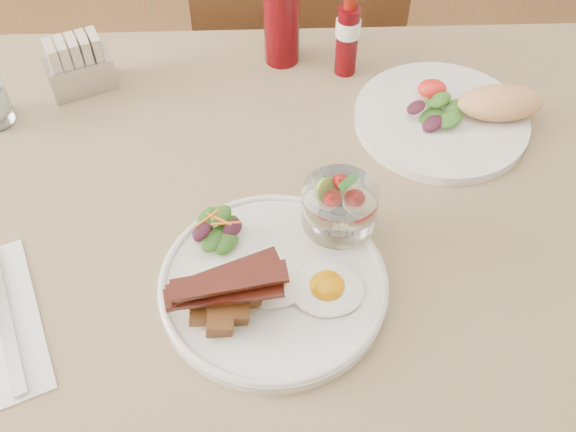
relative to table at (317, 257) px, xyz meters
name	(u,v)px	position (x,y,z in m)	size (l,w,h in m)	color
table	(317,257)	(0.00, 0.00, 0.00)	(1.33, 0.88, 0.75)	#552F1A
chair_far	(296,58)	(0.00, 0.66, -0.14)	(0.42, 0.42, 0.93)	#552F1A
main_plate	(273,284)	(-0.06, -0.11, 0.10)	(0.28, 0.28, 0.02)	white
fried_eggs	(299,283)	(-0.03, -0.12, 0.11)	(0.18, 0.13, 0.03)	white
bacon_potato_pile	(225,296)	(-0.12, -0.15, 0.13)	(0.14, 0.09, 0.06)	brown
side_salad	(218,231)	(-0.13, -0.04, 0.12)	(0.07, 0.07, 0.04)	#215015
fruit_cup	(339,207)	(0.02, -0.04, 0.16)	(0.09, 0.09, 0.09)	white
second_plate	(455,114)	(0.22, 0.18, 0.11)	(0.29, 0.26, 0.07)	white
ketchup_bottle	(282,17)	(-0.04, 0.35, 0.17)	(0.06, 0.06, 0.17)	#520409
hot_sauce_bottle	(347,37)	(0.06, 0.32, 0.16)	(0.05, 0.05, 0.14)	#520409
sugar_caddy	(79,67)	(-0.36, 0.29, 0.13)	(0.11, 0.09, 0.09)	#B6B6BB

